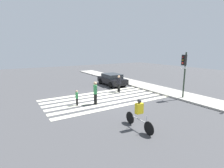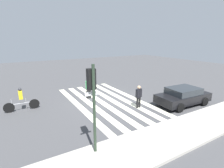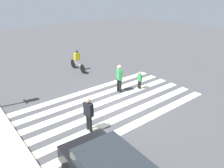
# 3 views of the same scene
# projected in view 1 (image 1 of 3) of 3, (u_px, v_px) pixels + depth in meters

# --- Properties ---
(ground_plane) EXTENTS (60.00, 60.00, 0.00)m
(ground_plane) POSITION_uv_depth(u_px,v_px,m) (105.00, 99.00, 14.77)
(ground_plane) COLOR #444447
(sidewalk_curb) EXTENTS (36.00, 2.50, 0.14)m
(sidewalk_curb) POSITION_uv_depth(u_px,v_px,m) (157.00, 89.00, 18.01)
(sidewalk_curb) COLOR #ADA89E
(sidewalk_curb) RESTS_ON ground_plane
(crosswalk_stripes) EXTENTS (4.98, 10.00, 0.01)m
(crosswalk_stripes) POSITION_uv_depth(u_px,v_px,m) (105.00, 99.00, 14.77)
(crosswalk_stripes) COLOR #F2EDCC
(crosswalk_stripes) RESTS_ON ground_plane
(traffic_light) EXTENTS (0.60, 0.50, 3.88)m
(traffic_light) POSITION_uv_depth(u_px,v_px,m) (184.00, 67.00, 14.06)
(traffic_light) COLOR #283828
(traffic_light) RESTS_ON ground_plane
(pedestrian_adult_yellow_jacket) EXTENTS (0.48, 0.28, 1.64)m
(pedestrian_adult_yellow_jacket) POSITION_uv_depth(u_px,v_px,m) (119.00, 83.00, 16.90)
(pedestrian_adult_yellow_jacket) COLOR black
(pedestrian_adult_yellow_jacket) RESTS_ON ground_plane
(pedestrian_adult_tall_backpack) EXTENTS (0.34, 0.19, 1.15)m
(pedestrian_adult_tall_backpack) POSITION_uv_depth(u_px,v_px,m) (77.00, 97.00, 12.89)
(pedestrian_adult_tall_backpack) COLOR black
(pedestrian_adult_tall_backpack) RESTS_ON ground_plane
(pedestrian_adult_blue_shirt) EXTENTS (0.53, 0.37, 1.74)m
(pedestrian_adult_blue_shirt) POSITION_uv_depth(u_px,v_px,m) (95.00, 92.00, 13.11)
(pedestrian_adult_blue_shirt) COLOR black
(pedestrian_adult_blue_shirt) RESTS_ON ground_plane
(cyclist_mid_street) EXTENTS (2.25, 0.41, 1.63)m
(cyclist_mid_street) POSITION_uv_depth(u_px,v_px,m) (139.00, 113.00, 9.01)
(cyclist_mid_street) COLOR black
(cyclist_mid_street) RESTS_ON ground_plane
(car_parked_silver_sedan) EXTENTS (4.19, 2.15, 1.32)m
(car_parked_silver_sedan) POSITION_uv_depth(u_px,v_px,m) (112.00, 79.00, 20.24)
(car_parked_silver_sedan) COLOR black
(car_parked_silver_sedan) RESTS_ON ground_plane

